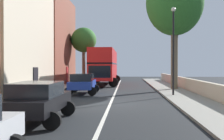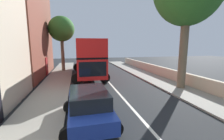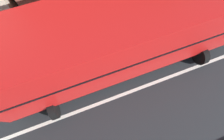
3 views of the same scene
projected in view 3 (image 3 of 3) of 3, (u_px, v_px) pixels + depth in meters
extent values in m
cube|color=red|center=(123.00, 48.00, 7.11)|extent=(2.54, 11.46, 1.70)
cube|color=black|center=(125.00, 37.00, 6.24)|extent=(2.56, 11.35, 0.16)
cube|color=red|center=(127.00, 24.00, 5.47)|extent=(2.54, 11.46, 1.50)
cylinder|color=black|center=(53.00, 109.00, 7.18)|extent=(1.00, 0.30, 1.00)
cylinder|color=black|center=(42.00, 61.00, 8.03)|extent=(1.00, 0.30, 1.00)
cylinder|color=black|center=(200.00, 55.00, 8.15)|extent=(1.00, 0.30, 1.00)
cylinder|color=black|center=(176.00, 18.00, 9.00)|extent=(1.00, 0.30, 1.00)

